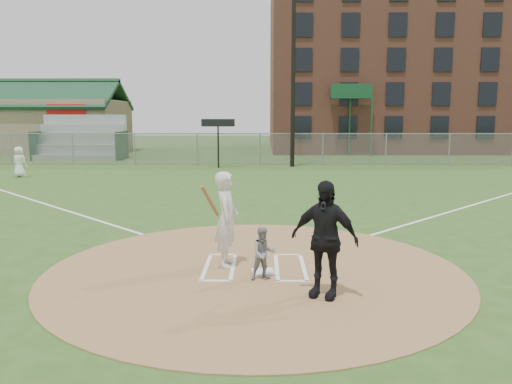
{
  "coord_description": "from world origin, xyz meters",
  "views": [
    {
      "loc": [
        0.15,
        -9.78,
        3.1
      ],
      "look_at": [
        0.0,
        2.0,
        1.3
      ],
      "focal_mm": 35.0,
      "sensor_mm": 36.0,
      "label": 1
    }
  ],
  "objects_px": {
    "umpire": "(324,239)",
    "ondeck_player": "(19,162)",
    "batter_at_plate": "(227,219)",
    "catcher": "(264,254)",
    "home_plate": "(263,272)"
  },
  "relations": [
    {
      "from": "umpire",
      "to": "ondeck_player",
      "type": "height_order",
      "value": "umpire"
    },
    {
      "from": "ondeck_player",
      "to": "batter_at_plate",
      "type": "relative_size",
      "value": 0.79
    },
    {
      "from": "umpire",
      "to": "ondeck_player",
      "type": "bearing_deg",
      "value": 154.37
    },
    {
      "from": "catcher",
      "to": "batter_at_plate",
      "type": "xyz_separation_m",
      "value": [
        -0.76,
        0.88,
        0.48
      ]
    },
    {
      "from": "umpire",
      "to": "catcher",
      "type": "bearing_deg",
      "value": 165.39
    },
    {
      "from": "catcher",
      "to": "batter_at_plate",
      "type": "relative_size",
      "value": 0.51
    },
    {
      "from": "home_plate",
      "to": "umpire",
      "type": "bearing_deg",
      "value": -51.35
    },
    {
      "from": "catcher",
      "to": "umpire",
      "type": "bearing_deg",
      "value": -57.74
    },
    {
      "from": "batter_at_plate",
      "to": "umpire",
      "type": "bearing_deg",
      "value": -44.54
    },
    {
      "from": "home_plate",
      "to": "umpire",
      "type": "xyz_separation_m",
      "value": [
        1.04,
        -1.3,
        0.99
      ]
    },
    {
      "from": "catcher",
      "to": "ondeck_player",
      "type": "xyz_separation_m",
      "value": [
        -12.46,
        16.12,
        0.25
      ]
    },
    {
      "from": "home_plate",
      "to": "umpire",
      "type": "distance_m",
      "value": 1.94
    },
    {
      "from": "ondeck_player",
      "to": "batter_at_plate",
      "type": "height_order",
      "value": "batter_at_plate"
    },
    {
      "from": "ondeck_player",
      "to": "batter_at_plate",
      "type": "xyz_separation_m",
      "value": [
        11.7,
        -15.24,
        0.23
      ]
    },
    {
      "from": "catcher",
      "to": "ondeck_player",
      "type": "distance_m",
      "value": 20.38
    }
  ]
}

